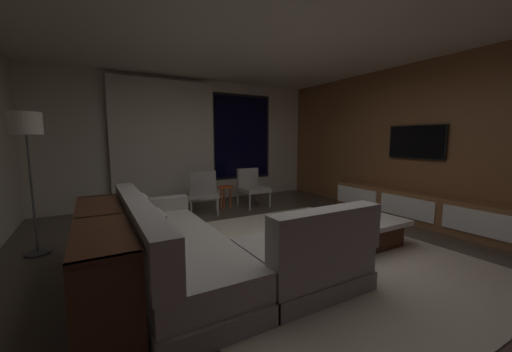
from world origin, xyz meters
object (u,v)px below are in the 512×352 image
Objects in this scene: book_stack_on_coffee_table at (330,212)px; console_table_behind_couch at (102,251)px; accent_chair_near_window at (251,185)px; mounted_tv at (416,142)px; sectional_couch at (206,250)px; accent_chair_by_curtain at (204,190)px; side_stool at (225,190)px; coffee_table at (347,228)px; standing_lamp at (26,133)px; media_console at (417,208)px.

console_table_behind_couch is (-2.78, -0.07, 0.02)m from book_stack_on_coffee_table.
book_stack_on_coffee_table is 0.38× the size of accent_chair_near_window.
sectional_couch is at bearing -175.42° from mounted_tv.
accent_chair_near_window is 0.79× the size of mounted_tv.
book_stack_on_coffee_table is 0.38× the size of accent_chair_by_curtain.
accent_chair_near_window is (0.09, 2.41, 0.03)m from book_stack_on_coffee_table.
sectional_couch is 5.43× the size of side_stool.
console_table_behind_couch is at bearing -178.54° from book_stack_on_coffee_table.
console_table_behind_couch is (-2.95, 0.09, 0.23)m from coffee_table.
accent_chair_near_window is 0.37× the size of console_table_behind_couch.
book_stack_on_coffee_table is (-0.17, 0.16, 0.22)m from coffee_table.
accent_chair_near_window is 0.46× the size of standing_lamp.
standing_lamp is at bearing -158.89° from accent_chair_by_curtain.
mounted_tv is at bearing -36.68° from accent_chair_by_curtain.
accent_chair_by_curtain is 0.37× the size of console_table_behind_couch.
accent_chair_near_window is at bearing 53.19° from sectional_couch.
coffee_table is 2.23m from mounted_tv.
coffee_table is at bearing -75.47° from side_stool.
side_stool is at bearing 178.23° from accent_chair_near_window.
sectional_couch is 2.53× the size of mounted_tv.
coffee_table is 2.79m from accent_chair_by_curtain.
side_stool is (0.48, 0.06, -0.06)m from accent_chair_by_curtain.
book_stack_on_coffee_table is at bearing 6.16° from sectional_couch.
side_stool is 3.58m from mounted_tv.
accent_chair_by_curtain is at bearing 70.90° from sectional_couch.
accent_chair_by_curtain is (-1.15, 2.53, 0.25)m from coffee_table.
mounted_tv is 4.92m from console_table_behind_couch.
accent_chair_near_window reaches higher than coffee_table.
standing_lamp reaches higher than side_stool.
media_console is 1.13m from mounted_tv.
book_stack_on_coffee_table is 2.41m from accent_chair_near_window.
console_table_behind_couch is 1.23× the size of standing_lamp.
accent_chair_by_curtain is 3.03m from console_table_behind_couch.
mounted_tv is 0.47× the size of console_table_behind_couch.
coffee_table is at bearing -177.52° from media_console.
mounted_tv is 0.58× the size of standing_lamp.
coffee_table is 1.17× the size of mounted_tv.
sectional_couch is 3.74m from media_console.
accent_chair_near_window is at bearing 15.69° from standing_lamp.
console_table_behind_couch reaches higher than media_console.
side_stool is 0.15× the size of media_console.
sectional_couch is at bearing -173.84° from book_stack_on_coffee_table.
standing_lamp is at bearing -164.31° from accent_chair_near_window.
standing_lamp is (-5.50, 1.30, 0.12)m from mounted_tv.
accent_chair_near_window is at bearing 2.04° from accent_chair_by_curtain.
book_stack_on_coffee_table is 1.88m from media_console.
coffee_table is at bearing -1.72° from console_table_behind_couch.
side_stool is 0.22× the size of console_table_behind_couch.
media_console is at bearing -132.41° from mounted_tv.
media_console reaches higher than coffee_table.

